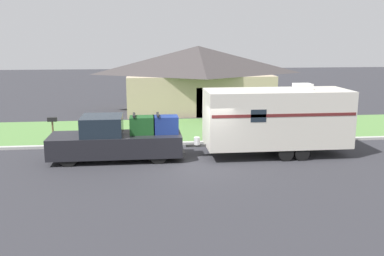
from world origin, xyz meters
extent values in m
plane|color=#2D2D33|center=(0.00, 0.00, 0.00)|extent=(120.00, 120.00, 0.00)
cube|color=#ADADA8|center=(0.00, 3.75, 0.07)|extent=(80.00, 0.30, 0.14)
cube|color=#568442|center=(0.00, 7.40, 0.01)|extent=(80.00, 7.00, 0.03)
cube|color=tan|center=(1.48, 14.39, 1.42)|extent=(10.62, 6.20, 2.83)
pyramid|color=#3D3838|center=(1.48, 14.39, 3.87)|extent=(11.47, 6.70, 2.08)
cube|color=#4C3828|center=(1.48, 11.32, 1.05)|extent=(1.00, 0.06, 2.10)
cylinder|color=black|center=(-5.99, 0.46, 0.44)|extent=(0.89, 0.28, 0.89)
cylinder|color=black|center=(-5.99, 2.15, 0.44)|extent=(0.89, 0.28, 0.89)
cylinder|color=black|center=(-2.05, 0.46, 0.44)|extent=(0.89, 0.28, 0.89)
cylinder|color=black|center=(-2.05, 2.15, 0.44)|extent=(0.89, 0.28, 0.89)
cube|color=black|center=(-5.19, 1.31, 0.72)|extent=(3.51, 2.05, 0.94)
cube|color=#19232D|center=(-4.55, 1.31, 1.62)|extent=(1.82, 1.89, 0.86)
cube|color=black|center=(-2.21, 1.31, 0.72)|extent=(2.45, 2.05, 0.94)
cube|color=#333333|center=(-0.92, 1.31, 0.36)|extent=(0.12, 1.85, 0.20)
cube|color=#194C1E|center=(-2.75, 1.31, 1.59)|extent=(1.13, 0.86, 0.80)
cube|color=black|center=(-3.11, 1.31, 2.07)|extent=(0.10, 0.95, 0.08)
cube|color=navy|center=(-1.67, 1.31, 1.59)|extent=(1.13, 0.86, 0.80)
cube|color=black|center=(-2.03, 1.31, 2.07)|extent=(0.10, 0.95, 0.08)
cylinder|color=black|center=(3.73, 0.20, 0.34)|extent=(0.69, 0.22, 0.69)
cylinder|color=black|center=(3.73, 2.41, 0.34)|extent=(0.69, 0.22, 0.69)
cylinder|color=black|center=(4.49, 0.20, 0.34)|extent=(0.69, 0.22, 0.69)
cylinder|color=black|center=(4.49, 2.41, 0.34)|extent=(0.69, 0.22, 0.69)
cube|color=beige|center=(3.57, 1.31, 1.81)|extent=(6.73, 2.48, 2.63)
cube|color=#5B1E1E|center=(3.57, 0.06, 2.14)|extent=(6.59, 0.01, 0.14)
cube|color=#383838|center=(-0.26, 1.31, 0.55)|extent=(0.94, 0.12, 0.10)
cylinder|color=silver|center=(-0.21, 1.31, 0.78)|extent=(0.28, 0.28, 0.36)
cube|color=silver|center=(4.79, 1.31, 3.27)|extent=(0.80, 0.68, 0.28)
cube|color=#19232D|center=(2.36, 0.06, 2.14)|extent=(0.70, 0.01, 0.56)
cylinder|color=brown|center=(-7.46, 4.72, 0.60)|extent=(0.09, 0.09, 1.20)
cube|color=black|center=(-7.46, 4.72, 1.31)|extent=(0.48, 0.20, 0.22)
camera|label=1|loc=(-2.61, -18.00, 5.52)|focal=40.00mm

